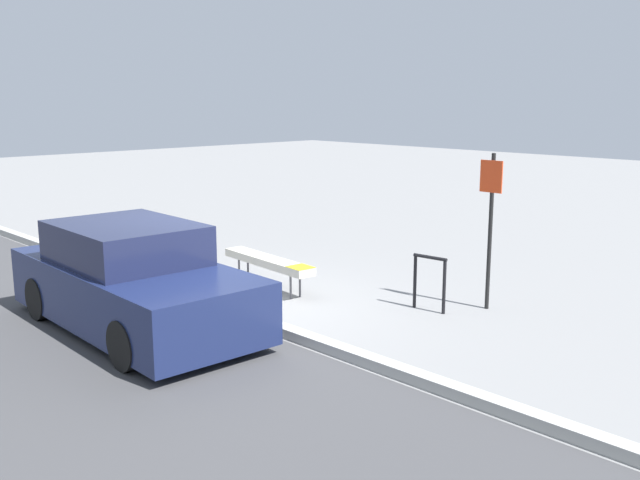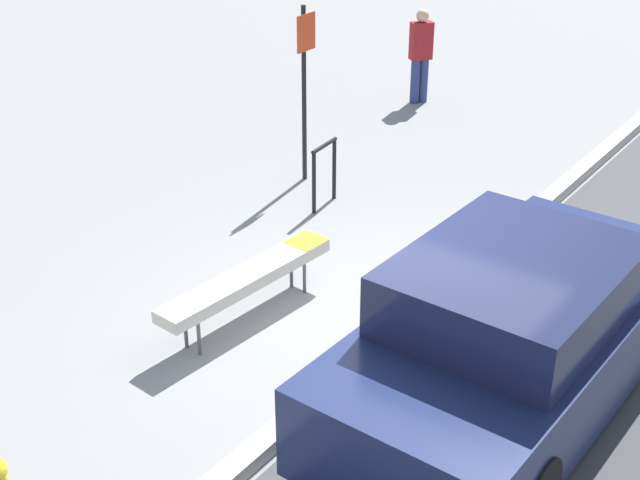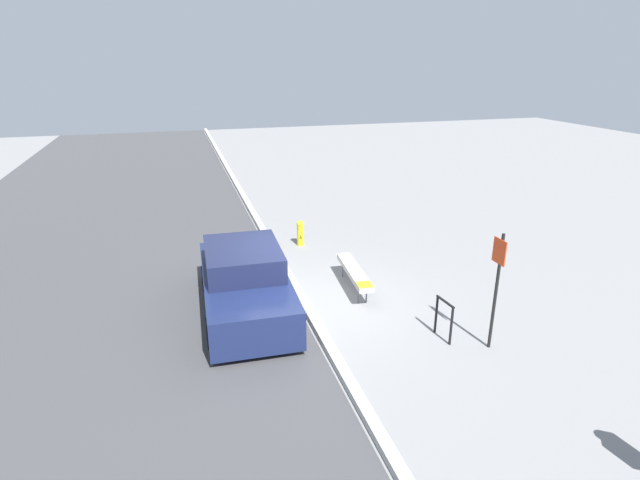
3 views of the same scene
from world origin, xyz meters
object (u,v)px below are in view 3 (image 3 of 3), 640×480
at_px(sign_post, 497,281).
at_px(parked_car_near, 245,283).
at_px(bike_rack, 444,315).
at_px(bench, 354,272).
at_px(fire_hydrant, 300,232).

relative_size(sign_post, parked_car_near, 0.54).
bearing_deg(bike_rack, bench, -160.43).
distance_m(sign_post, parked_car_near, 5.12).
bearing_deg(fire_hydrant, bike_rack, 13.57).
height_order(bike_rack, parked_car_near, parked_car_near).
distance_m(bike_rack, fire_hydrant, 5.99).
bearing_deg(sign_post, bike_rack, -128.02).
xyz_separation_m(sign_post, parked_car_near, (-2.80, -4.23, -0.73)).
xyz_separation_m(sign_post, fire_hydrant, (-6.36, -2.09, -0.98)).
bearing_deg(bike_rack, parked_car_near, -122.62).
relative_size(bench, bike_rack, 2.57).
bearing_deg(sign_post, bench, -152.75).
bearing_deg(fire_hydrant, sign_post, 18.21).
relative_size(sign_post, fire_hydrant, 3.01).
xyz_separation_m(bike_rack, sign_post, (0.54, 0.69, 0.88)).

